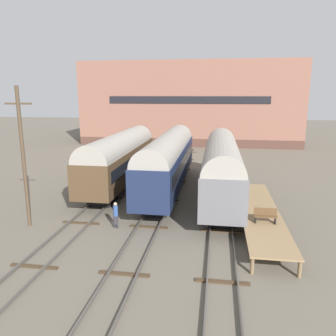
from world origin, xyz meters
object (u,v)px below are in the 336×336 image
Objects in this scene: train_car_navy at (169,158)px; train_car_brown at (121,156)px; utility_pole at (23,156)px; bench at (265,215)px; person_worker at (116,213)px; train_car_grey at (222,164)px.

train_car_navy is 1.12× the size of train_car_brown.
train_car_navy is at bearing 50.49° from utility_pole.
bench is (12.36, -10.34, -1.48)m from train_car_brown.
person_worker is 7.11m from utility_pole.
person_worker is (-7.03, -7.58, -1.91)m from train_car_grey.
bench is 16.08m from utility_pole.
train_car_brown is 10.07m from train_car_grey.
train_car_navy reaches higher than train_car_brown.
train_car_brown is 11.43m from utility_pole.
person_worker is (-9.70, 0.03, -0.38)m from bench.
train_car_brown is (-4.85, 0.82, -0.11)m from train_car_navy.
utility_pole is (-8.20, -9.94, 1.78)m from train_car_navy.
train_car_brown is 9.22× the size of person_worker.
train_car_navy is 1.08× the size of train_car_grey.
utility_pole reaches higher than bench.
train_car_grey is 10.51m from person_worker.
bench is (7.52, -9.52, -1.59)m from train_car_navy.
train_car_brown is at bearing 104.51° from person_worker.
person_worker is (-2.18, -9.48, -1.97)m from train_car_navy.
utility_pole is (-15.71, -0.42, 3.38)m from bench.
train_car_grey is (9.69, -2.72, 0.06)m from train_car_brown.
utility_pole reaches higher than train_car_brown.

